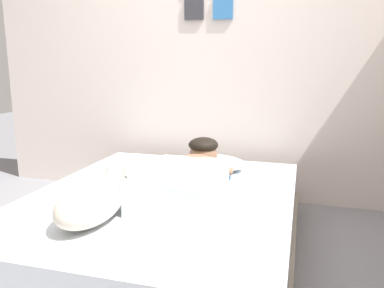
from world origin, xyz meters
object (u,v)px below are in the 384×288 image
bed (163,224)px  person_lying (188,176)px  cell_phone (127,202)px  dog (94,200)px  coffee_cup (219,177)px  pillow (210,163)px

bed → person_lying: (0.14, 0.06, 0.29)m
person_lying → cell_phone: size_ratio=6.57×
bed → cell_phone: bearing=-124.9°
dog → cell_phone: (0.05, 0.26, -0.10)m
coffee_cup → cell_phone: (-0.41, -0.51, -0.03)m
cell_phone → bed: bearing=55.1°
bed → pillow: size_ratio=3.66×
dog → coffee_cup: dog is taller
cell_phone → dog: bearing=-100.0°
bed → person_lying: size_ratio=2.07×
pillow → person_lying: size_ratio=0.57×
bed → cell_phone: 0.31m
dog → coffee_cup: size_ratio=4.60×
bed → cell_phone: size_ratio=13.58×
bed → person_lying: 0.33m
person_lying → dog: bearing=-122.1°
person_lying → dog: size_ratio=1.60×
bed → coffee_cup: size_ratio=15.21×
dog → person_lying: bearing=57.9°
dog → cell_phone: size_ratio=4.11×
bed → pillow: bearing=76.2°
bed → coffee_cup: coffee_cup is taller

